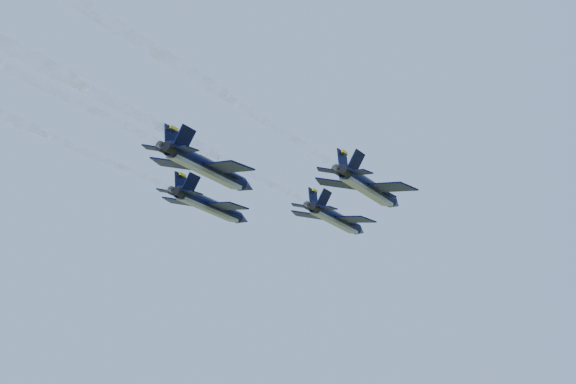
% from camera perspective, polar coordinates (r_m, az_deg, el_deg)
% --- Properties ---
extents(jet_lead, '(10.77, 14.84, 3.70)m').
position_cam_1_polar(jet_lead, '(100.14, 3.49, -1.92)').
color(jet_lead, black).
extents(jet_left, '(10.77, 14.84, 3.70)m').
position_cam_1_polar(jet_left, '(93.21, -5.49, -1.00)').
color(jet_left, black).
extents(jet_right, '(10.77, 14.84, 3.70)m').
position_cam_1_polar(jet_right, '(84.68, 5.82, 0.32)').
color(jet_right, black).
extents(jet_slot, '(10.77, 14.84, 3.70)m').
position_cam_1_polar(jet_slot, '(77.17, -5.64, 1.70)').
color(jet_slot, black).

